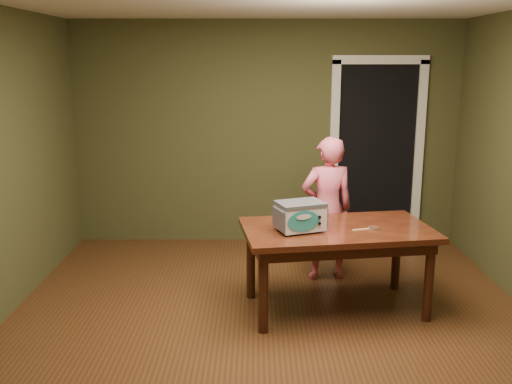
{
  "coord_description": "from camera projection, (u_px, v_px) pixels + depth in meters",
  "views": [
    {
      "loc": [
        -0.12,
        -4.17,
        2.16
      ],
      "look_at": [
        -0.12,
        1.0,
        0.95
      ],
      "focal_mm": 40.0,
      "sensor_mm": 36.0,
      "label": 1
    }
  ],
  "objects": [
    {
      "name": "baking_pan",
      "position": [
        374.0,
        228.0,
        4.83
      ],
      "size": [
        0.1,
        0.1,
        0.02
      ],
      "color": "silver",
      "rests_on": "dining_table"
    },
    {
      "name": "spatula",
      "position": [
        362.0,
        229.0,
        4.81
      ],
      "size": [
        0.18,
        0.07,
        0.01
      ],
      "primitive_type": "cube",
      "rotation": [
        0.0,
        0.0,
        0.28
      ],
      "color": "tan",
      "rests_on": "dining_table"
    },
    {
      "name": "doorway",
      "position": [
        371.0,
        151.0,
        7.02
      ],
      "size": [
        1.1,
        0.66,
        2.25
      ],
      "color": "black",
      "rests_on": "ground"
    },
    {
      "name": "dining_table",
      "position": [
        337.0,
        238.0,
        4.91
      ],
      "size": [
        1.72,
        1.13,
        0.75
      ],
      "rotation": [
        0.0,
        0.0,
        0.15
      ],
      "color": "#39150D",
      "rests_on": "floor"
    },
    {
      "name": "floor",
      "position": [
        271.0,
        336.0,
        4.55
      ],
      "size": [
        5.0,
        5.0,
        0.0
      ],
      "primitive_type": "plane",
      "color": "#523617",
      "rests_on": "ground"
    },
    {
      "name": "child",
      "position": [
        327.0,
        209.0,
        5.61
      ],
      "size": [
        0.58,
        0.43,
        1.44
      ],
      "primitive_type": "imported",
      "rotation": [
        0.0,
        0.0,
        3.32
      ],
      "color": "#EE627D",
      "rests_on": "floor"
    },
    {
      "name": "room_shell",
      "position": [
        272.0,
        122.0,
        4.16
      ],
      "size": [
        4.52,
        5.02,
        2.61
      ],
      "color": "#424424",
      "rests_on": "ground"
    },
    {
      "name": "toy_oven",
      "position": [
        300.0,
        215.0,
        4.76
      ],
      "size": [
        0.46,
        0.39,
        0.25
      ],
      "rotation": [
        0.0,
        0.0,
        0.36
      ],
      "color": "#4C4F54",
      "rests_on": "dining_table"
    }
  ]
}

